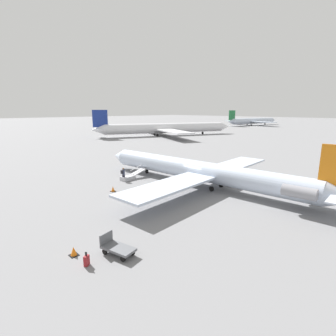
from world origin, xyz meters
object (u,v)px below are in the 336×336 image
Objects in this scene: boarding_stairs at (130,177)px; luggage_cart at (117,247)px; airplane_main at (204,171)px; passenger at (123,173)px; suitcase at (87,260)px; airplane_far_right at (252,121)px; airplane_taxiing_distant at (165,128)px.

boarding_stairs reaches higher than luggage_cart.
airplane_main is 9.96m from boarding_stairs.
passenger is 18.96m from suitcase.
airplane_far_right is at bearing -65.27° from suitcase.
airplane_taxiing_distant is 1.22× the size of airplane_far_right.
suitcase is at bearing 102.48° from airplane_main.
boarding_stairs is at bearing -51.91° from luggage_cart.
airplane_main is at bearing -106.85° from airplane_taxiing_distant.
passenger is 0.73× the size of luggage_cart.
airplane_main is at bearing -83.82° from luggage_cart.
airplane_main is 13.82× the size of luggage_cart.
suitcase is at bearing -143.00° from airplane_far_right.
passenger is (-0.01, 1.06, 0.64)m from boarding_stairs.
airplane_far_right is (57.87, -119.39, 0.71)m from airplane_main.
airplane_taxiing_distant reaches higher than suitcase.
suitcase is (0.18, 2.00, -0.13)m from luggage_cart.
airplane_far_right is 23.12× the size of passenger.
boarding_stairs is at bearing 22.20° from airplane_main.
airplane_far_right is at bearing 17.17° from passenger.
airplane_taxiing_distant is at bearing -43.77° from airplane_main.
airplane_main is 63.15m from airplane_taxiing_distant.
airplane_main is 10.40m from passenger.
airplane_taxiing_distant is 12.06× the size of boarding_stairs.
suitcase is (-14.22, 12.52, -0.67)m from passenger.
passenger reaches higher than luggage_cart.
airplane_taxiing_distant is 79.76m from airplane_far_right.
airplane_main is 19.00× the size of passenger.
passenger is at bearing -146.29° from airplane_far_right.
airplane_main reaches higher than suitcase.
airplane_far_right is at bearing 17.34° from boarding_stairs.
airplane_taxiing_distant is at bearing -47.03° from suitcase.
airplane_far_right reaches higher than passenger.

